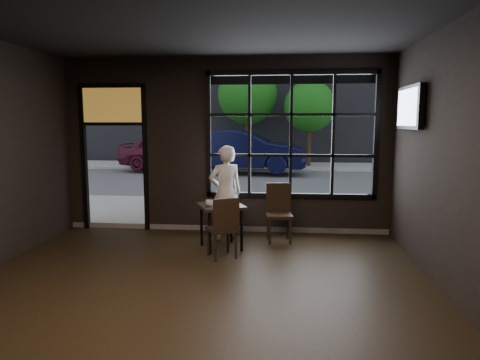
# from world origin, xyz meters

# --- Properties ---
(floor) EXTENTS (6.00, 7.00, 0.02)m
(floor) POSITION_xyz_m (0.00, 0.00, -0.01)
(floor) COLOR black
(floor) RESTS_ON ground
(ceiling) EXTENTS (6.00, 7.00, 0.02)m
(ceiling) POSITION_xyz_m (0.00, 0.00, 3.21)
(ceiling) COLOR black
(ceiling) RESTS_ON ground
(window_frame) EXTENTS (3.06, 0.12, 2.28)m
(window_frame) POSITION_xyz_m (1.20, 3.50, 1.80)
(window_frame) COLOR black
(window_frame) RESTS_ON ground
(stained_transom) EXTENTS (1.20, 0.06, 0.70)m
(stained_transom) POSITION_xyz_m (-2.10, 3.50, 2.35)
(stained_transom) COLOR orange
(stained_transom) RESTS_ON ground
(street_asphalt) EXTENTS (60.00, 41.00, 0.04)m
(street_asphalt) POSITION_xyz_m (0.00, 24.00, -0.02)
(street_asphalt) COLOR #545456
(street_asphalt) RESTS_ON ground
(building_across) EXTENTS (28.00, 12.00, 15.00)m
(building_across) POSITION_xyz_m (0.00, 23.00, 7.50)
(building_across) COLOR #5B5956
(building_across) RESTS_ON ground
(cafe_table) EXTENTS (0.89, 0.89, 0.73)m
(cafe_table) POSITION_xyz_m (0.07, 2.39, 0.36)
(cafe_table) COLOR black
(cafe_table) RESTS_ON floor
(chair_near) EXTENTS (0.55, 0.55, 0.93)m
(chair_near) POSITION_xyz_m (0.15, 1.94, 0.47)
(chair_near) COLOR black
(chair_near) RESTS_ON floor
(chair_window) EXTENTS (0.47, 0.47, 0.99)m
(chair_window) POSITION_xyz_m (1.01, 2.87, 0.50)
(chair_window) COLOR black
(chair_window) RESTS_ON floor
(man) EXTENTS (0.71, 0.61, 1.64)m
(man) POSITION_xyz_m (0.07, 3.00, 0.82)
(man) COLOR white
(man) RESTS_ON floor
(hotdog) EXTENTS (0.21, 0.13, 0.06)m
(hotdog) POSITION_xyz_m (0.07, 2.52, 0.75)
(hotdog) COLOR tan
(hotdog) RESTS_ON cafe_table
(cup) EXTENTS (0.15, 0.15, 0.10)m
(cup) POSITION_xyz_m (-0.09, 2.25, 0.77)
(cup) COLOR silver
(cup) RESTS_ON cafe_table
(tv) EXTENTS (0.12, 1.10, 0.64)m
(tv) POSITION_xyz_m (2.93, 2.37, 2.25)
(tv) COLOR black
(tv) RESTS_ON wall_right
(navy_car) EXTENTS (5.05, 2.09, 1.63)m
(navy_car) POSITION_xyz_m (-0.46, 12.39, 0.91)
(navy_car) COLOR black
(navy_car) RESTS_ON street_asphalt
(maroon_car) EXTENTS (4.58, 2.48, 1.48)m
(maroon_car) POSITION_xyz_m (-3.36, 12.74, 0.84)
(maroon_car) COLOR #4A1122
(maroon_car) RESTS_ON street_asphalt
(tree_left) EXTENTS (2.70, 2.70, 4.61)m
(tree_left) POSITION_xyz_m (-0.51, 15.39, 3.25)
(tree_left) COLOR #332114
(tree_left) RESTS_ON street_asphalt
(tree_right) EXTENTS (2.24, 2.24, 3.83)m
(tree_right) POSITION_xyz_m (2.27, 14.86, 2.69)
(tree_right) COLOR #332114
(tree_right) RESTS_ON street_asphalt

